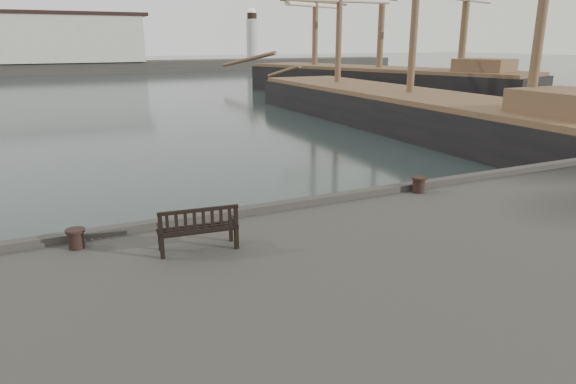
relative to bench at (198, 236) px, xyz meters
name	(u,v)px	position (x,y,z in m)	size (l,w,h in m)	color
ground	(232,272)	(1.35, 1.83, -1.85)	(400.00, 400.00, 0.00)	black
breakwater	(26,49)	(-3.21, 93.83, 2.44)	(140.00, 9.50, 12.20)	#383530
bench	(198,236)	(0.00, 0.00, 0.00)	(1.66, 0.72, 0.92)	black
bollard_left	(76,239)	(-2.25, 1.19, -0.09)	(0.39, 0.39, 0.41)	black
bollard_right	(419,185)	(6.80, 1.33, -0.07)	(0.43, 0.43, 0.45)	black
tall_ship_main	(408,117)	(20.00, 18.24, -1.18)	(7.78, 34.91, 26.07)	black
tall_ship_far	(378,88)	(29.93, 35.66, -0.96)	(17.22, 32.65, 27.59)	black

